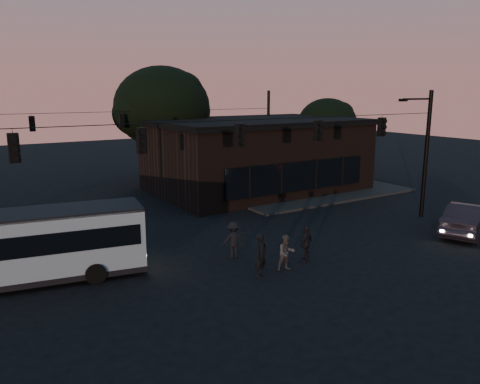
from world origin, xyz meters
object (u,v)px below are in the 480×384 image
building (256,155)px  pedestrian_d (233,240)px  car (468,219)px  pedestrian_a (261,255)px  pedestrian_b (286,252)px  pedestrian_c (306,244)px  bus (9,246)px

building → pedestrian_d: (-9.39, -12.04, -1.86)m
car → pedestrian_a: 12.68m
pedestrian_b → pedestrian_a: bearing=-163.6°
pedestrian_d → pedestrian_b: bearing=126.9°
pedestrian_a → pedestrian_d: (0.21, 2.50, -0.08)m
building → pedestrian_c: size_ratio=9.47×
pedestrian_c → pedestrian_d: (-2.50, 2.10, 0.03)m
pedestrian_c → pedestrian_d: bearing=-62.8°
bus → car: bearing=-4.8°
building → pedestrian_b: 16.84m
pedestrian_a → pedestrian_d: size_ratio=1.09×
pedestrian_b → pedestrian_c: size_ratio=0.95×
pedestrian_a → pedestrian_c: pedestrian_a is taller
building → pedestrian_a: (-9.60, -14.54, -1.78)m
car → pedestrian_a: pedestrian_a is taller
pedestrian_b → pedestrian_c: 1.45m
pedestrian_a → pedestrian_b: pedestrian_a is taller
car → bus: bearing=55.3°
pedestrian_a → pedestrian_d: pedestrian_a is taller
bus → pedestrian_a: (8.70, -4.47, -0.68)m
pedestrian_a → pedestrian_c: size_ratio=1.14×
building → bus: building is taller
pedestrian_d → car: bearing=177.3°
car → pedestrian_b: size_ratio=3.26×
car → pedestrian_c: bearing=61.6°
pedestrian_a → pedestrian_c: 2.74m
bus → building: bearing=38.4°
car → pedestrian_d: bearing=53.9°
pedestrian_b → pedestrian_d: 2.71m
pedestrian_b → bus: bearing=171.6°
building → pedestrian_a: 17.51m
bus → pedestrian_a: bearing=-17.6°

